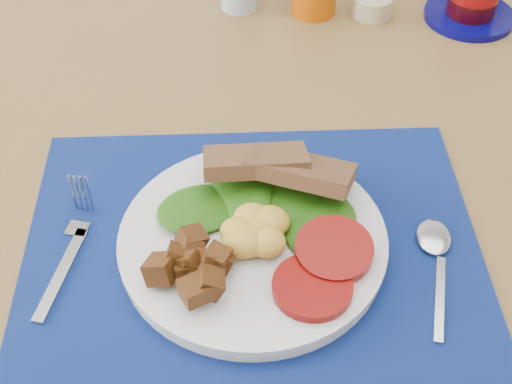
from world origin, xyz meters
TOP-DOWN VIEW (x-y plane):
  - table at (0.00, 0.20)m, footprint 1.40×0.90m
  - placemat at (-0.14, -0.07)m, footprint 0.57×0.47m
  - breakfast_plate at (-0.14, -0.08)m, footprint 0.30×0.30m
  - fork at (-0.34, -0.09)m, footprint 0.03×0.19m
  - spoon at (0.07, -0.07)m, footprint 0.04×0.17m
  - ramekin at (0.01, 0.45)m, footprint 0.07×0.07m

SIDE VIEW (x-z plane):
  - table at x=0.00m, z-range 0.29..1.04m
  - placemat at x=-0.14m, z-range 0.75..0.75m
  - fork at x=-0.34m, z-range 0.75..0.76m
  - spoon at x=0.07m, z-range 0.75..0.76m
  - ramekin at x=0.01m, z-range 0.75..0.78m
  - breakfast_plate at x=-0.14m, z-range 0.74..0.81m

